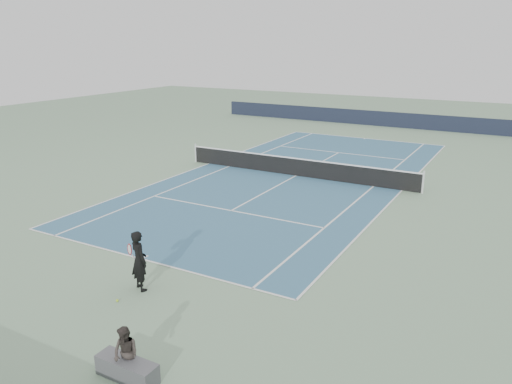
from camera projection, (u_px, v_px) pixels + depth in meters
The scene contains 7 objects.
ground at pixel (296, 176), 26.01m from camera, with size 80.00×80.00×0.00m, color gray.
court_surface at pixel (296, 176), 26.01m from camera, with size 10.97×23.77×0.01m, color #376482.
tennis_net at pixel (296, 166), 25.87m from camera, with size 12.90×0.10×1.07m.
windscreen_far at pixel (388, 119), 40.78m from camera, with size 30.00×0.25×1.20m, color black.
tennis_player at pixel (139, 260), 13.92m from camera, with size 0.85×0.70×1.76m.
tennis_ball at pixel (117, 301), 13.46m from camera, with size 0.07×0.07×0.07m, color #B5D82C.
spectator_bench at pixel (127, 361), 10.29m from camera, with size 1.41×0.50×1.20m.
Camera 1 is at (10.42, -22.97, 6.76)m, focal length 35.00 mm.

